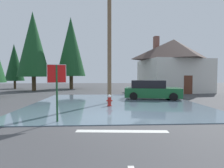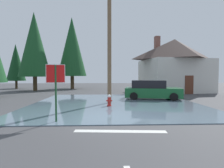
% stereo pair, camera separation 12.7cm
% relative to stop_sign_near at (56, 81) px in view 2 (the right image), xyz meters
% --- Properties ---
extents(ground_plane, '(80.00, 80.00, 0.10)m').
position_rel_stop_sign_near_xyz_m(ground_plane, '(2.17, 0.56, -1.80)').
color(ground_plane, '#424244').
extents(flood_puddle, '(11.42, 11.26, 0.04)m').
position_rel_stop_sign_near_xyz_m(flood_puddle, '(2.79, 5.04, -1.73)').
color(flood_puddle, slate).
rests_on(flood_puddle, ground).
extents(lane_stop_bar, '(3.26, 0.54, 0.01)m').
position_rel_stop_sign_near_xyz_m(lane_stop_bar, '(2.58, -1.32, -1.74)').
color(lane_stop_bar, silver).
rests_on(lane_stop_bar, ground).
extents(stop_sign_near, '(0.76, 0.18, 2.43)m').
position_rel_stop_sign_near_xyz_m(stop_sign_near, '(0.00, 0.00, 0.00)').
color(stop_sign_near, '#1E4C28').
rests_on(stop_sign_near, ground).
extents(fire_hydrant, '(0.39, 0.33, 0.77)m').
position_rel_stop_sign_near_xyz_m(fire_hydrant, '(2.33, 3.76, -1.37)').
color(fire_hydrant, '#AD231E').
rests_on(fire_hydrant, ground).
extents(utility_pole, '(1.60, 0.28, 8.82)m').
position_rel_stop_sign_near_xyz_m(utility_pole, '(2.38, 5.08, 2.84)').
color(utility_pole, brown).
rests_on(utility_pole, ground).
extents(house, '(8.71, 7.54, 6.97)m').
position_rel_stop_sign_near_xyz_m(house, '(10.65, 14.06, 1.61)').
color(house, beige).
rests_on(house, ground).
extents(parked_car, '(4.84, 2.84, 1.59)m').
position_rel_stop_sign_near_xyz_m(parked_car, '(5.98, 7.23, -0.99)').
color(parked_car, '#195B2D').
rests_on(parked_car, ground).
extents(pine_tree_tall_left, '(4.14, 4.14, 10.35)m').
position_rel_stop_sign_near_xyz_m(pine_tree_tall_left, '(-7.23, 16.40, 4.35)').
color(pine_tree_tall_left, '#4C3823').
rests_on(pine_tree_tall_left, ground).
extents(pine_tree_mid_left, '(2.73, 2.73, 6.82)m').
position_rel_stop_sign_near_xyz_m(pine_tree_mid_left, '(-11.56, 20.25, 2.27)').
color(pine_tree_mid_left, '#4C3823').
rests_on(pine_tree_mid_left, ground).
extents(pine_tree_far_center, '(4.31, 4.31, 10.78)m').
position_rel_stop_sign_near_xyz_m(pine_tree_far_center, '(-2.90, 19.65, 4.60)').
color(pine_tree_far_center, '#4C3823').
rests_on(pine_tree_far_center, ground).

